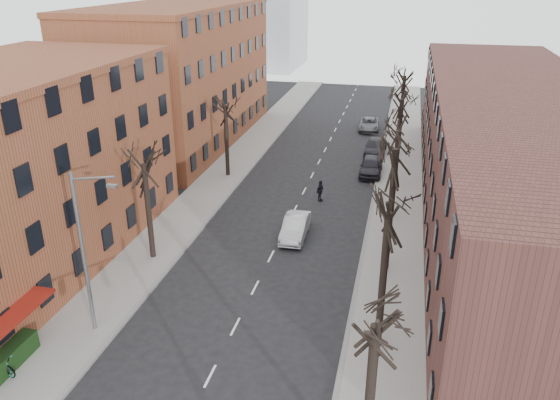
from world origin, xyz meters
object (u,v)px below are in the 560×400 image
Objects in this scene: parked_car_near at (371,166)px; parked_car_mid at (376,147)px; bicycle at (0,365)px; silver_sedan at (295,227)px.

parked_car_mid is (0.00, 6.36, -0.09)m from parked_car_near.
parked_car_near is 0.96× the size of parked_car_mid.
parked_car_mid is 2.71× the size of bicycle.
parked_car_near is at bearing 71.72° from silver_sedan.
parked_car_near reaches higher than parked_car_mid.
silver_sedan is at bearing -106.89° from parked_car_near.
silver_sedan reaches higher than parked_car_mid.
bicycle is (-10.60, -17.44, -0.11)m from silver_sedan.
parked_car_near is at bearing -88.65° from parked_car_mid.
parked_car_near reaches higher than bicycle.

